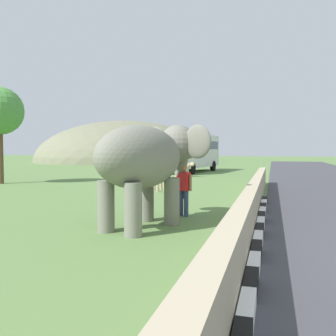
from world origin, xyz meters
TOP-DOWN VIEW (x-y plane):
  - striped_curb at (-0.35, 4.24)m, footprint 16.20×0.20m
  - barrier_parapet at (2.00, 4.54)m, footprint 28.00×0.36m
  - elephant at (2.25, 7.25)m, footprint 4.08×2.97m
  - person_handler at (3.89, 6.66)m, footprint 0.36×0.64m
  - bus_white at (25.77, 11.25)m, footprint 9.10×3.86m
  - cow_near at (10.40, 9.55)m, footprint 1.85×1.28m
  - cow_mid at (19.92, 10.68)m, footprint 1.09×1.91m
  - cow_far at (25.97, 11.83)m, footprint 1.36×1.82m
  - hill_east at (55.00, 29.83)m, footprint 38.51×30.80m

SIDE VIEW (x-z plane):
  - hill_east at x=55.00m, z-range -7.37..7.37m
  - striped_curb at x=-0.35m, z-range 0.00..0.24m
  - barrier_parapet at x=2.00m, z-range 0.00..1.00m
  - cow_near at x=10.40m, z-range 0.26..1.48m
  - cow_mid at x=19.92m, z-range 0.26..1.48m
  - cow_far at x=25.97m, z-range 0.26..1.48m
  - person_handler at x=3.89m, z-range 0.10..1.75m
  - elephant at x=2.25m, z-range 0.43..3.31m
  - bus_white at x=25.77m, z-range 0.33..3.83m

